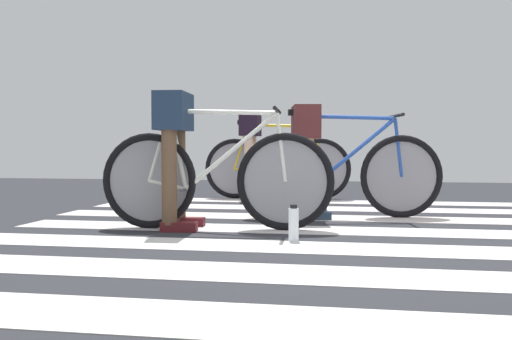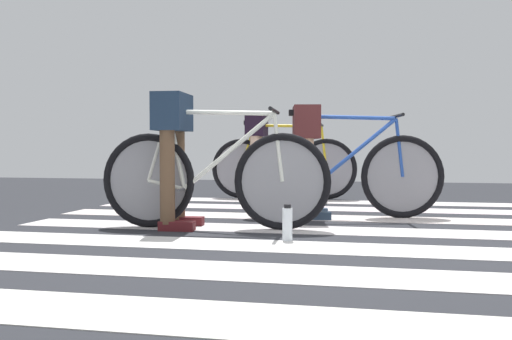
# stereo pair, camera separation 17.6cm
# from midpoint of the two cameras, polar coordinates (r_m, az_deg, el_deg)

# --- Properties ---
(ground) EXTENTS (18.00, 14.00, 0.02)m
(ground) POSITION_cam_midpoint_polar(r_m,az_deg,el_deg) (3.70, 8.15, -7.40)
(ground) COLOR #25272B
(crosswalk_markings) EXTENTS (5.39, 6.51, 0.00)m
(crosswalk_markings) POSITION_cam_midpoint_polar(r_m,az_deg,el_deg) (3.54, 8.41, -7.63)
(crosswalk_markings) COLOR beige
(crosswalk_markings) RESTS_ON ground
(bicycle_1_of_3) EXTENTS (1.74, 0.52, 0.93)m
(bicycle_1_of_3) POSITION_cam_midpoint_polar(r_m,az_deg,el_deg) (4.32, -5.10, -0.73)
(bicycle_1_of_3) COLOR black
(bicycle_1_of_3) RESTS_ON ground
(cyclist_1_of_3) EXTENTS (0.34, 0.42, 1.01)m
(cyclist_1_of_3) POSITION_cam_midpoint_polar(r_m,az_deg,el_deg) (4.39, -9.10, 2.83)
(cyclist_1_of_3) COLOR brown
(cyclist_1_of_3) RESTS_ON ground
(bicycle_2_of_3) EXTENTS (1.72, 0.55, 0.93)m
(bicycle_2_of_3) POSITION_cam_midpoint_polar(r_m,az_deg,el_deg) (5.06, 7.44, -0.32)
(bicycle_2_of_3) COLOR black
(bicycle_2_of_3) RESTS_ON ground
(cyclist_2_of_3) EXTENTS (0.38, 0.45, 0.97)m
(cyclist_2_of_3) POSITION_cam_midpoint_polar(r_m,az_deg,el_deg) (5.02, 3.94, 2.41)
(cyclist_2_of_3) COLOR tan
(cyclist_2_of_3) RESTS_ON ground
(bicycle_3_of_3) EXTENTS (1.74, 0.52, 0.93)m
(bicycle_3_of_3) POSITION_cam_midpoint_polar(r_m,az_deg,el_deg) (6.90, 1.32, 0.35)
(bicycle_3_of_3) COLOR black
(bicycle_3_of_3) RESTS_ON ground
(cyclist_3_of_3) EXTENTS (0.33, 0.42, 1.03)m
(cyclist_3_of_3) POSITION_cam_midpoint_polar(r_m,az_deg,el_deg) (6.93, -1.23, 2.68)
(cyclist_3_of_3) COLOR beige
(cyclist_3_of_3) RESTS_ON ground
(water_bottle) EXTENTS (0.07, 0.07, 0.24)m
(water_bottle) POSITION_cam_midpoint_polar(r_m,az_deg,el_deg) (3.78, 2.38, -5.28)
(water_bottle) COLOR white
(water_bottle) RESTS_ON ground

